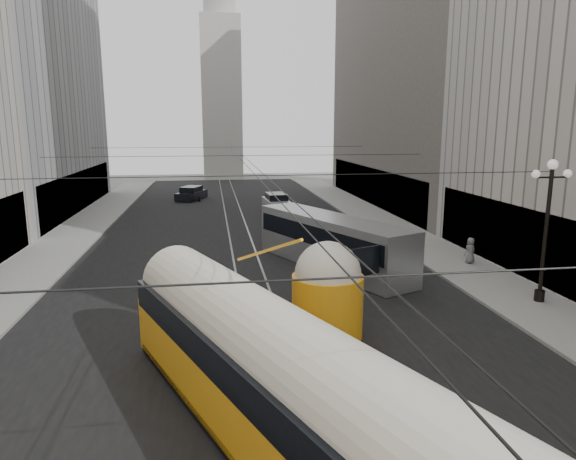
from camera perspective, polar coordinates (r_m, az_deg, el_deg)
name	(u,v)px	position (r m, az deg, el deg)	size (l,w,h in m)	color
road	(241,243)	(35.64, -5.21, -1.40)	(20.00, 85.00, 0.02)	black
sidewalk_left	(73,236)	(40.27, -22.82, -0.66)	(4.00, 72.00, 0.15)	gray
sidewalk_right	(390,227)	(41.40, 11.31, 0.34)	(4.00, 72.00, 0.15)	gray
rail_left	(230,243)	(35.60, -6.41, -1.44)	(0.12, 85.00, 0.04)	gray
rail_right	(252,242)	(35.68, -4.00, -1.36)	(0.12, 85.00, 0.04)	gray
building_right_far	(433,39)	(55.41, 15.86, 19.79)	(12.60, 32.60, 32.60)	#514C47
distant_tower	(221,79)	(82.51, -7.45, 16.30)	(6.00, 6.00, 31.36)	#B2AFA8
lamppost_right_mid	(547,223)	(25.22, 26.81, 0.71)	(1.86, 0.44, 6.37)	black
catenary	(242,158)	(33.80, -5.08, 7.99)	(25.00, 72.00, 0.23)	black
streetcar	(276,379)	(13.08, -1.32, -16.26)	(8.32, 16.00, 3.76)	#FFA516
city_bus	(331,240)	(29.04, 4.86, -1.11)	(6.94, 11.98, 2.93)	#9DA0A2
sedan_white_far	(276,202)	(49.50, -1.30, 3.11)	(2.36, 5.09, 1.57)	silver
sedan_dark_far	(191,194)	(57.11, -10.68, 3.99)	(3.48, 4.99, 1.46)	black
pedestrian_sidewalk_right	(470,250)	(31.29, 19.60, -2.16)	(0.73, 0.45, 1.50)	slate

